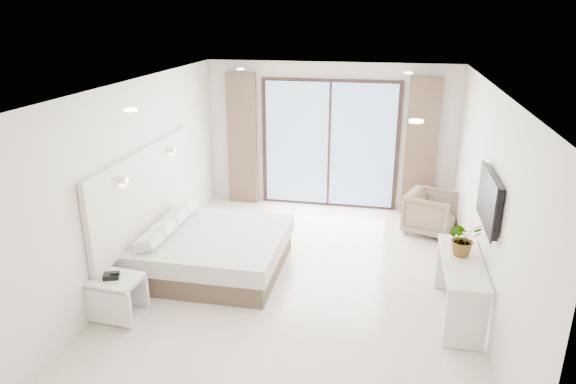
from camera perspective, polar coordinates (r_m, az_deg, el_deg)
name	(u,v)px	position (r m, az deg, el deg)	size (l,w,h in m)	color
ground	(300,282)	(7.22, 1.30, -10.01)	(6.20, 6.20, 0.00)	beige
room_shell	(296,157)	(7.33, 0.91, 3.88)	(4.62, 6.22, 2.72)	silver
bed	(212,251)	(7.51, -8.44, -6.47)	(2.00, 1.91, 0.70)	brown
nightstand	(117,298)	(6.67, -18.48, -11.10)	(0.63, 0.53, 0.54)	silver
phone	(111,276)	(6.53, -19.03, -8.81)	(0.18, 0.14, 0.06)	black
console_desk	(461,276)	(6.56, 18.67, -8.85)	(0.46, 1.47, 0.77)	silver
plant	(463,242)	(6.52, 18.90, -5.26)	(0.39, 0.44, 0.34)	#33662D
armchair	(431,211)	(8.92, 15.59, -2.02)	(0.76, 0.71, 0.78)	#8B6A5B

